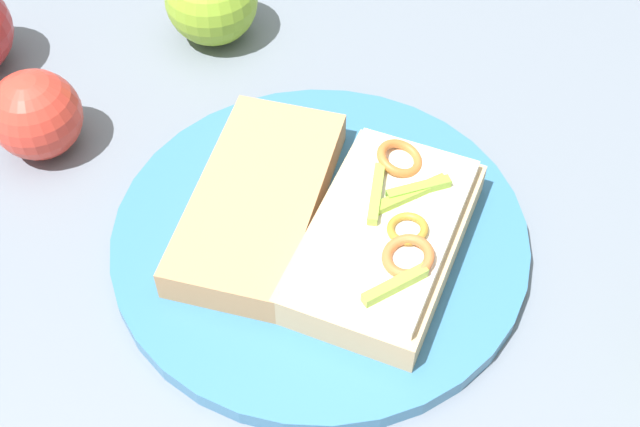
# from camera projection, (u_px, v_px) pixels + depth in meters

# --- Properties ---
(ground_plane) EXTENTS (2.00, 2.00, 0.00)m
(ground_plane) POSITION_uv_depth(u_px,v_px,m) (320.00, 243.00, 0.60)
(ground_plane) COLOR slate
(ground_plane) RESTS_ON ground
(plate) EXTENTS (0.30, 0.30, 0.01)m
(plate) POSITION_uv_depth(u_px,v_px,m) (320.00, 237.00, 0.60)
(plate) COLOR teal
(plate) RESTS_ON ground_plane
(sandwich) EXTENTS (0.15, 0.19, 0.05)m
(sandwich) POSITION_uv_depth(u_px,v_px,m) (385.00, 236.00, 0.57)
(sandwich) COLOR tan
(sandwich) RESTS_ON plate
(bread_slice_side) EXTENTS (0.16, 0.20, 0.03)m
(bread_slice_side) POSITION_uv_depth(u_px,v_px,m) (259.00, 200.00, 0.59)
(bread_slice_side) COLOR tan
(bread_slice_side) RESTS_ON plate
(apple_0) EXTENTS (0.09, 0.09, 0.07)m
(apple_0) POSITION_uv_depth(u_px,v_px,m) (36.00, 115.00, 0.64)
(apple_0) COLOR red
(apple_0) RESTS_ON ground_plane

